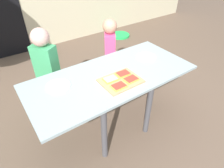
# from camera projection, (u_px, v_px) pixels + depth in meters

# --- Properties ---
(ground_plane) EXTENTS (16.00, 16.00, 0.00)m
(ground_plane) POSITION_uv_depth(u_px,v_px,m) (112.00, 126.00, 2.26)
(ground_plane) COLOR brown
(dining_table) EXTENTS (1.60, 0.72, 0.71)m
(dining_table) POSITION_uv_depth(u_px,v_px,m) (112.00, 83.00, 1.89)
(dining_table) COLOR #99ADB0
(dining_table) RESTS_ON ground
(cutting_board) EXTENTS (0.35, 0.27, 0.02)m
(cutting_board) POSITION_uv_depth(u_px,v_px,m) (121.00, 81.00, 1.75)
(cutting_board) COLOR tan
(cutting_board) RESTS_ON dining_table
(pizza_slice_near_right) EXTENTS (0.13, 0.09, 0.02)m
(pizza_slice_near_right) POSITION_uv_depth(u_px,v_px,m) (131.00, 79.00, 1.74)
(pizza_slice_near_right) COLOR gold
(pizza_slice_near_right) RESTS_ON cutting_board
(pizza_slice_near_left) EXTENTS (0.12, 0.09, 0.02)m
(pizza_slice_near_left) POSITION_uv_depth(u_px,v_px,m) (119.00, 86.00, 1.66)
(pizza_slice_near_left) COLOR gold
(pizza_slice_near_left) RESTS_ON cutting_board
(pizza_slice_far_left) EXTENTS (0.13, 0.10, 0.02)m
(pizza_slice_far_left) POSITION_uv_depth(u_px,v_px,m) (111.00, 79.00, 1.74)
(pizza_slice_far_left) COLOR gold
(pizza_slice_far_left) RESTS_ON cutting_board
(pizza_slice_far_right) EXTENTS (0.13, 0.10, 0.02)m
(pizza_slice_far_right) POSITION_uv_depth(u_px,v_px,m) (123.00, 74.00, 1.81)
(pizza_slice_far_right) COLOR gold
(pizza_slice_far_right) RESTS_ON cutting_board
(plate_white_left) EXTENTS (0.21, 0.21, 0.01)m
(plate_white_left) POSITION_uv_depth(u_px,v_px,m) (58.00, 86.00, 1.69)
(plate_white_left) COLOR white
(plate_white_left) RESTS_ON dining_table
(plate_white_right) EXTENTS (0.21, 0.21, 0.01)m
(plate_white_right) POSITION_uv_depth(u_px,v_px,m) (146.00, 57.00, 2.11)
(plate_white_right) COLOR white
(plate_white_right) RESTS_ON dining_table
(child_left) EXTENTS (0.25, 0.28, 1.07)m
(child_left) POSITION_uv_depth(u_px,v_px,m) (47.00, 68.00, 2.10)
(child_left) COLOR #263A42
(child_left) RESTS_ON ground
(child_right) EXTENTS (0.25, 0.28, 0.95)m
(child_right) POSITION_uv_depth(u_px,v_px,m) (110.00, 48.00, 2.64)
(child_right) COLOR navy
(child_right) RESTS_ON ground
(garden_hose_coil) EXTENTS (0.41, 0.41, 0.04)m
(garden_hose_coil) POSITION_uv_depth(u_px,v_px,m) (120.00, 35.00, 4.33)
(garden_hose_coil) COLOR green
(garden_hose_coil) RESTS_ON ground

